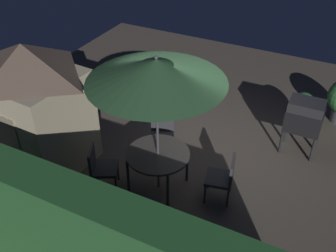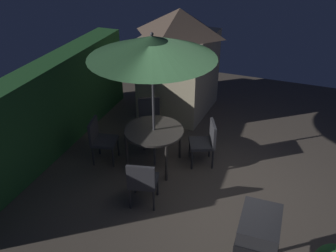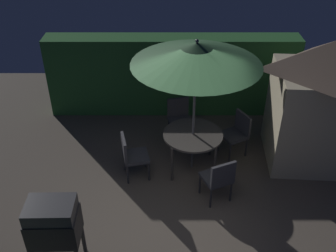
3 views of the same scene
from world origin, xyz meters
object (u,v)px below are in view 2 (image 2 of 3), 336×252
garden_shed (179,61)px  chair_toward_house (206,140)px  patio_table (154,133)px  patio_umbrella (152,47)px  bbq_grill (258,239)px  chair_toward_hedge (142,181)px  chair_near_shed (150,116)px  chair_far_side (100,138)px

garden_shed → chair_toward_house: 2.47m
garden_shed → patio_table: (-2.40, -0.33, -0.55)m
garden_shed → patio_umbrella: (-2.40, -0.33, 1.13)m
patio_umbrella → bbq_grill: size_ratio=2.21×
patio_table → chair_toward_house: (0.40, -0.92, -0.20)m
bbq_grill → chair_toward_hedge: size_ratio=1.33×
garden_shed → chair_toward_house: bearing=-147.9°
chair_toward_hedge → chair_toward_house: (1.55, -0.65, 0.00)m
garden_shed → chair_toward_house: size_ratio=2.78×
garden_shed → chair_near_shed: size_ratio=2.78×
patio_table → chair_toward_hedge: chair_toward_hedge is taller
chair_near_shed → chair_toward_hedge: bearing=-160.2°
garden_shed → bbq_grill: (-4.46, -2.57, -0.43)m
patio_table → chair_toward_hedge: 1.20m
chair_far_side → chair_toward_house: same height
patio_table → chair_far_side: size_ratio=1.25×
patio_umbrella → chair_toward_hedge: patio_umbrella is taller
patio_umbrella → chair_toward_hedge: 2.22m
chair_toward_hedge → chair_toward_house: bearing=-22.9°
patio_umbrella → chair_toward_hedge: size_ratio=2.94×
patio_table → patio_umbrella: bearing=90.0°
patio_table → patio_umbrella: 1.68m
patio_table → patio_umbrella: size_ratio=0.42×
garden_shed → chair_toward_house: (-1.99, -1.25, -0.75)m
bbq_grill → chair_toward_house: bbq_grill is taller
garden_shed → chair_far_side: 2.82m
garden_shed → chair_near_shed: (-1.47, 0.15, -0.75)m
patio_umbrella → chair_near_shed: patio_umbrella is taller
patio_umbrella → chair_toward_house: bearing=-66.4°
garden_shed → chair_toward_house: garden_shed is taller
bbq_grill → chair_far_side: size_ratio=1.33×
chair_near_shed → chair_far_side: (-1.15, 0.56, 0.00)m
garden_shed → chair_near_shed: bearing=174.1°
chair_near_shed → chair_toward_house: 1.50m
patio_table → bbq_grill: bbq_grill is taller
garden_shed → chair_far_side: bearing=164.9°
chair_toward_hedge → patio_table: bearing=12.9°
patio_umbrella → chair_toward_hedge: (-1.15, -0.26, -1.88)m
chair_far_side → garden_shed: bearing=-15.1°
garden_shed → chair_toward_hedge: size_ratio=2.78×
patio_umbrella → chair_near_shed: (0.92, 0.48, -1.88)m
bbq_grill → garden_shed: bearing=30.0°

